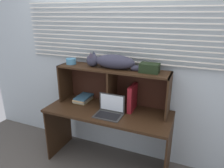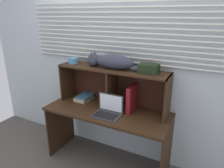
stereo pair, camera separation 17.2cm
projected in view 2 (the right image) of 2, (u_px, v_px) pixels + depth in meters
name	position (u px, v px, depth m)	size (l,w,h in m)	color
back_panel_with_blinds	(119.00, 63.00, 2.55)	(4.40, 0.08, 2.50)	#AFBBC4
desk	(107.00, 121.00, 2.48)	(1.50, 0.60, 0.75)	#311E11
hutch_shelf_unit	(113.00, 80.00, 2.47)	(1.37, 0.31, 0.49)	#311E11
cat	(111.00, 62.00, 2.37)	(0.80, 0.19, 0.18)	#2F2E3E
laptop	(108.00, 110.00, 2.33)	(0.31, 0.22, 0.23)	#323232
binder_upright	(132.00, 98.00, 2.39)	(0.05, 0.25, 0.31)	maroon
book_stack	(84.00, 98.00, 2.72)	(0.17, 0.27, 0.07)	tan
small_basket	(73.00, 61.00, 2.62)	(0.12, 0.12, 0.07)	teal
storage_box	(149.00, 69.00, 2.18)	(0.21, 0.15, 0.10)	black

